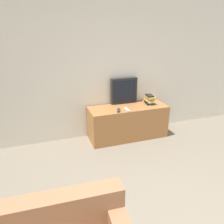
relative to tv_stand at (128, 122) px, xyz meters
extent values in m
cube|color=silver|center=(-0.77, 0.31, 1.00)|extent=(9.00, 0.06, 2.60)
cube|color=#9E6638|center=(0.00, 0.00, 0.00)|extent=(1.43, 0.52, 0.60)
cube|color=black|center=(0.00, 0.22, 0.54)|extent=(0.50, 0.08, 0.48)
cube|color=black|center=(0.00, 0.17, 0.54)|extent=(0.42, 0.01, 0.40)
cube|color=#2D753D|center=(0.45, 0.02, 0.31)|extent=(0.15, 0.19, 0.02)
cube|color=black|center=(0.43, 0.03, 0.33)|extent=(0.14, 0.21, 0.03)
cube|color=silver|center=(0.44, 0.02, 0.35)|extent=(0.14, 0.22, 0.02)
cube|color=gold|center=(0.43, 0.03, 0.38)|extent=(0.14, 0.20, 0.03)
cube|color=#7A3884|center=(0.45, 0.02, 0.41)|extent=(0.14, 0.16, 0.03)
cube|color=gold|center=(0.45, 0.01, 0.43)|extent=(0.13, 0.22, 0.03)
cube|color=black|center=(0.44, 0.02, 0.46)|extent=(0.12, 0.19, 0.03)
cube|color=#B7B7B7|center=(-0.09, -0.15, 0.31)|extent=(0.05, 0.19, 0.02)
cube|color=#2D2D2D|center=(-0.24, -0.15, 0.31)|extent=(0.10, 0.17, 0.02)
camera|label=1|loc=(-1.48, -3.43, 1.64)|focal=35.00mm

